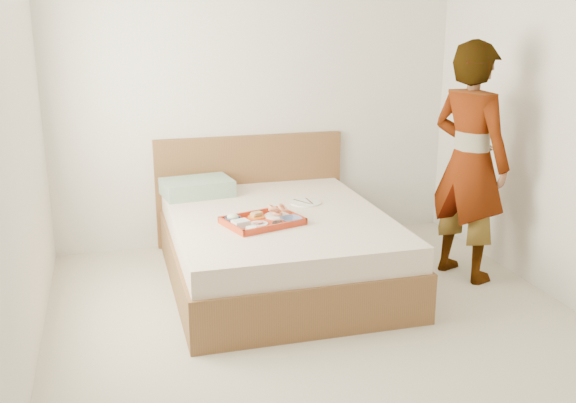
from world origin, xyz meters
The scene contains 18 objects.
ground centered at (0.00, 0.00, 0.00)m, with size 3.50×4.00×0.01m, color beige.
wall_back centered at (0.00, 2.00, 1.30)m, with size 3.50×0.01×2.60m, color silver.
wall_front centered at (0.00, -2.00, 1.30)m, with size 3.50×0.01×2.60m, color silver.
wall_left centered at (-1.75, 0.00, 1.30)m, with size 0.01×4.00×2.60m, color silver.
bed centered at (-0.08, 1.00, 0.27)m, with size 1.65×2.00×0.53m, color brown.
headboard centered at (-0.08, 1.97, 0.47)m, with size 1.65×0.06×0.95m, color brown.
pillow centered at (-0.58, 1.68, 0.60)m, with size 0.55×0.37×0.13m, color #91A090.
tray centered at (-0.24, 0.80, 0.55)m, with size 0.52×0.38×0.05m, color #B93915.
prawn_plate centered at (-0.11, 0.90, 0.55)m, with size 0.18×0.18×0.01m, color white.
navy_bowl_big centered at (-0.05, 0.73, 0.56)m, with size 0.15×0.15×0.04m, color #172244.
sauce_dish centered at (-0.16, 0.68, 0.56)m, with size 0.08×0.08×0.03m, color black.
meat_plate centered at (-0.28, 0.75, 0.55)m, with size 0.13×0.13×0.01m, color white.
bread_plate centered at (-0.26, 0.92, 0.55)m, with size 0.13×0.13×0.01m, color orange.
salad_bowl centered at (-0.44, 0.86, 0.56)m, with size 0.11×0.11×0.04m, color #172244.
plastic_tub centered at (-0.41, 0.73, 0.57)m, with size 0.11×0.09×0.05m, color silver.
cheese_round centered at (-0.36, 0.63, 0.56)m, with size 0.08×0.08×0.03m, color white.
dinner_plate centered at (0.20, 1.22, 0.54)m, with size 0.24×0.24×0.01m, color white.
person centered at (1.33, 0.73, 0.90)m, with size 0.65×0.43×1.79m, color beige.
Camera 1 is at (-1.25, -3.54, 1.97)m, focal length 41.21 mm.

